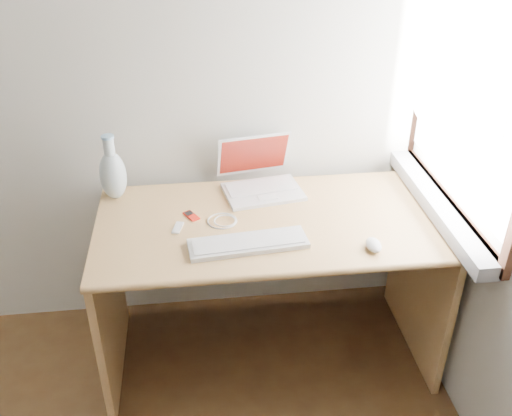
{
  "coord_description": "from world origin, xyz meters",
  "views": [
    {
      "loc": [
        0.71,
        -0.62,
        1.99
      ],
      "look_at": [
        0.94,
        1.35,
        0.79
      ],
      "focal_mm": 40.0,
      "sensor_mm": 36.0,
      "label": 1
    }
  ],
  "objects": [
    {
      "name": "external_keyboard",
      "position": [
        0.89,
        1.15,
        0.76
      ],
      "size": [
        0.46,
        0.18,
        0.02
      ],
      "rotation": [
        0.0,
        0.0,
        0.1
      ],
      "color": "white",
      "rests_on": "desk"
    },
    {
      "name": "vase",
      "position": [
        0.36,
        1.58,
        0.87
      ],
      "size": [
        0.11,
        0.11,
        0.29
      ],
      "color": "silver",
      "rests_on": "desk"
    },
    {
      "name": "back_wall",
      "position": [
        0.0,
        1.75,
        1.3
      ],
      "size": [
        3.5,
        0.04,
        2.6
      ],
      "primitive_type": "cube",
      "color": "silver",
      "rests_on": "floor"
    },
    {
      "name": "window",
      "position": [
        1.72,
        1.3,
        1.28
      ],
      "size": [
        0.11,
        0.99,
        1.1
      ],
      "color": "white",
      "rests_on": "right_wall"
    },
    {
      "name": "remote",
      "position": [
        0.63,
        1.31,
        0.75
      ],
      "size": [
        0.05,
        0.09,
        0.01
      ],
      "primitive_type": "cube",
      "rotation": [
        0.0,
        0.0,
        -0.26
      ],
      "color": "white",
      "rests_on": "desk"
    },
    {
      "name": "laptop",
      "position": [
        1.0,
        1.59,
        0.8
      ],
      "size": [
        0.36,
        0.33,
        0.23
      ],
      "rotation": [
        0.0,
        0.0,
        0.16
      ],
      "color": "white",
      "rests_on": "desk"
    },
    {
      "name": "ipod",
      "position": [
        0.68,
        1.39,
        0.75
      ],
      "size": [
        0.07,
        0.09,
        0.01
      ],
      "rotation": [
        0.0,
        0.0,
        0.52
      ],
      "color": "red",
      "rests_on": "desk"
    },
    {
      "name": "cable_coil",
      "position": [
        0.81,
        1.34,
        0.75
      ],
      "size": [
        0.13,
        0.13,
        0.01
      ],
      "primitive_type": "torus",
      "rotation": [
        0.0,
        0.0,
        0.03
      ],
      "color": "white",
      "rests_on": "desk"
    },
    {
      "name": "mouse",
      "position": [
        1.36,
        1.08,
        0.76
      ],
      "size": [
        0.06,
        0.1,
        0.03
      ],
      "primitive_type": "ellipsoid",
      "rotation": [
        0.0,
        0.0,
        -0.03
      ],
      "color": "white",
      "rests_on": "desk"
    },
    {
      "name": "desk",
      "position": [
        1.0,
        1.41,
        0.53
      ],
      "size": [
        1.41,
        0.71,
        0.75
      ],
      "color": "tan",
      "rests_on": "floor"
    }
  ]
}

